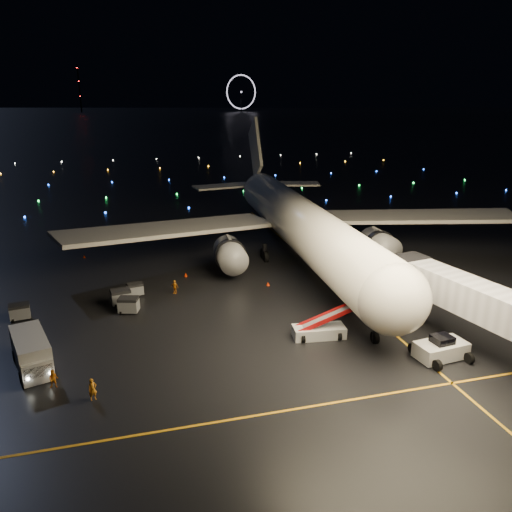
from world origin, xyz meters
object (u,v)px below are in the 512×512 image
at_px(pushback_tug, 441,347).
at_px(baggage_cart_0, 129,305).
at_px(airliner, 294,192).
at_px(crew_b, 53,379).
at_px(service_truck, 31,351).
at_px(baggage_cart_1, 135,289).
at_px(crew_a, 93,389).
at_px(crew_c, 175,287).
at_px(baggage_cart_3, 20,312).
at_px(belt_loader, 319,320).
at_px(baggage_cart_2, 121,297).

bearing_deg(pushback_tug, baggage_cart_0, 140.67).
distance_m(airliner, crew_b, 42.35).
bearing_deg(airliner, service_truck, -139.59).
bearing_deg(service_truck, baggage_cart_1, 40.46).
distance_m(crew_a, baggage_cart_0, 16.28).
distance_m(service_truck, baggage_cart_0, 12.59).
relative_size(crew_c, baggage_cart_1, 0.93).
bearing_deg(baggage_cart_1, crew_a, -109.82).
xyz_separation_m(service_truck, baggage_cart_0, (8.36, 9.39, -0.60)).
bearing_deg(airliner, crew_c, -146.35).
bearing_deg(baggage_cart_3, belt_loader, -32.24).
height_order(crew_c, baggage_cart_2, baggage_cart_2).
bearing_deg(crew_c, baggage_cart_3, -130.49).
xyz_separation_m(airliner, crew_a, (-26.99, -31.14, -8.39)).
relative_size(belt_loader, crew_a, 4.10).
height_order(pushback_tug, baggage_cart_0, pushback_tug).
distance_m(baggage_cart_2, baggage_cart_3, 10.36).
height_order(belt_loader, service_truck, belt_loader).
relative_size(crew_c, baggage_cart_0, 0.81).
height_order(crew_c, baggage_cart_3, baggage_cart_3).
bearing_deg(crew_c, airliner, 69.76).
xyz_separation_m(airliner, crew_b, (-30.09, -28.55, -8.51)).
distance_m(service_truck, crew_b, 4.60).
height_order(airliner, pushback_tug, airliner).
relative_size(baggage_cart_0, baggage_cart_1, 1.15).
bearing_deg(baggage_cart_0, baggage_cart_3, -169.66).
height_order(baggage_cart_0, baggage_cart_2, baggage_cart_2).
bearing_deg(baggage_cart_2, baggage_cart_3, 177.92).
distance_m(belt_loader, crew_c, 19.37).
bearing_deg(service_truck, baggage_cart_2, 40.85).
xyz_separation_m(baggage_cart_2, baggage_cart_3, (-10.29, -1.19, -0.05)).
distance_m(pushback_tug, baggage_cart_3, 42.03).
relative_size(baggage_cart_0, baggage_cart_2, 0.97).
height_order(baggage_cart_0, baggage_cart_1, baggage_cart_0).
distance_m(service_truck, crew_a, 8.45).
relative_size(airliner, baggage_cart_0, 31.84).
bearing_deg(baggage_cart_2, pushback_tug, -44.56).
xyz_separation_m(crew_b, baggage_cart_3, (-4.86, 14.66, 0.07)).
distance_m(airliner, pushback_tug, 33.64).
height_order(airliner, baggage_cart_3, airliner).
xyz_separation_m(baggage_cart_0, baggage_cart_3, (-11.06, 1.27, -0.03)).
bearing_deg(baggage_cart_3, baggage_cart_1, 6.92).
relative_size(pushback_tug, baggage_cart_1, 2.55).
height_order(airliner, baggage_cart_1, airliner).
xyz_separation_m(pushback_tug, baggage_cart_3, (-37.68, 18.62, -0.24)).
distance_m(airliner, crew_a, 42.05).
height_order(airliner, baggage_cart_0, airliner).
height_order(airliner, service_truck, airliner).
xyz_separation_m(crew_b, baggage_cart_0, (6.21, 13.39, 0.10)).
bearing_deg(crew_a, baggage_cart_0, 58.12).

